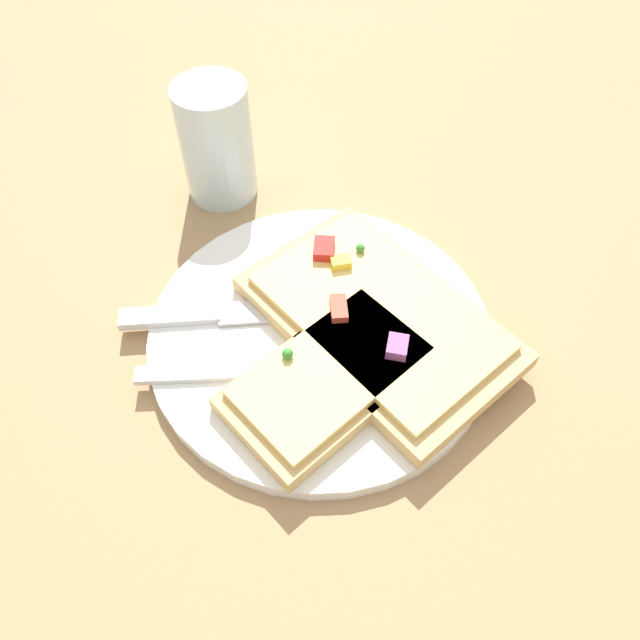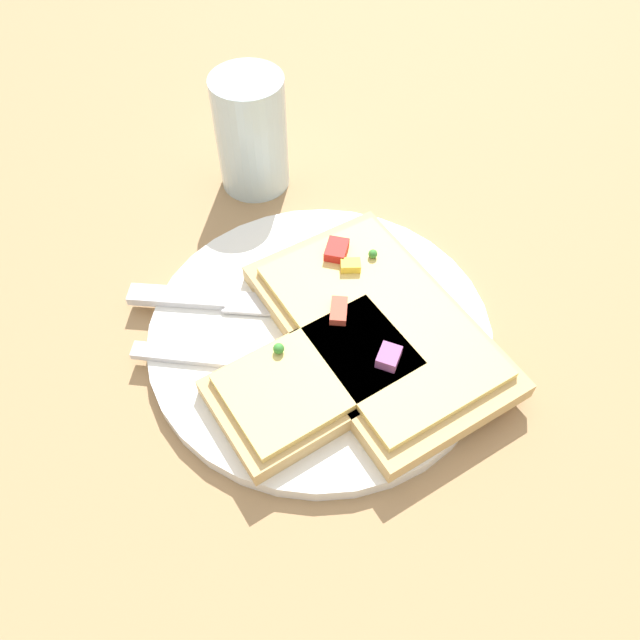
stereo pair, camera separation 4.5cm
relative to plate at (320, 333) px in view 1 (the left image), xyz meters
name	(u,v)px [view 1 (the left image)]	position (x,y,z in m)	size (l,w,h in m)	color
ground_plane	(320,338)	(0.00, 0.00, -0.01)	(4.00, 4.00, 0.00)	#9E7A51
plate	(320,333)	(0.00, 0.00, 0.00)	(0.25, 0.25, 0.01)	white
fork	(308,369)	(-0.03, -0.02, 0.01)	(0.18, 0.15, 0.01)	silver
knife	(232,312)	(-0.04, 0.05, 0.01)	(0.17, 0.13, 0.01)	silver
pizza_slice_main	(378,318)	(0.03, -0.03, 0.02)	(0.12, 0.20, 0.03)	tan
pizza_slice_corner	(331,377)	(-0.03, -0.04, 0.02)	(0.14, 0.08, 0.03)	tan
crumb_scatter	(307,357)	(-0.03, -0.01, 0.01)	(0.09, 0.04, 0.01)	tan
drinking_glass	(217,142)	(0.05, 0.18, 0.05)	(0.06, 0.06, 0.10)	silver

